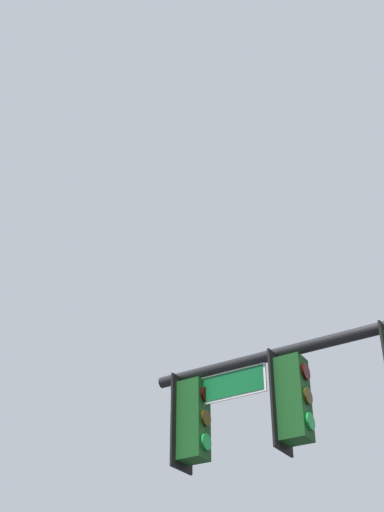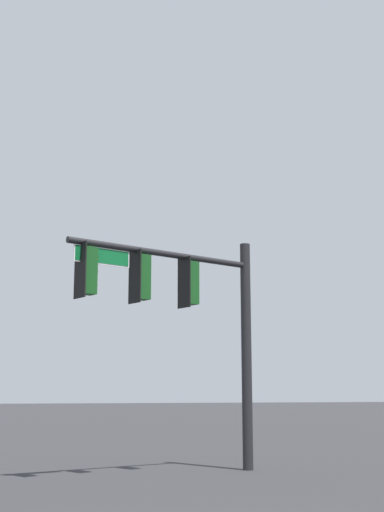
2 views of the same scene
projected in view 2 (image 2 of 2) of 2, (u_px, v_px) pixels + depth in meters
signal_pole_near at (189, 307)px, 18.12m from camera, size 5.52×1.13×6.00m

